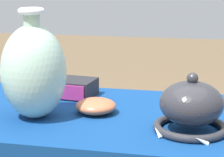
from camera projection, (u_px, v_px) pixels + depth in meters
name	position (u px, v px, depth m)	size (l,w,h in m)	color
display_table	(113.00, 140.00, 1.35)	(1.35, 0.59, 0.76)	brown
vase_tall_bulbous	(34.00, 71.00, 1.28)	(0.19, 0.19, 0.33)	#A8CCB7
vase_dome_bell	(191.00, 108.00, 1.18)	(0.21, 0.22, 0.17)	#2D2D33
mosaic_tile_box	(75.00, 88.00, 1.52)	(0.14, 0.14, 0.06)	#232328
bowl_shallow_terracotta	(96.00, 106.00, 1.34)	(0.13, 0.13, 0.05)	#BC6642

